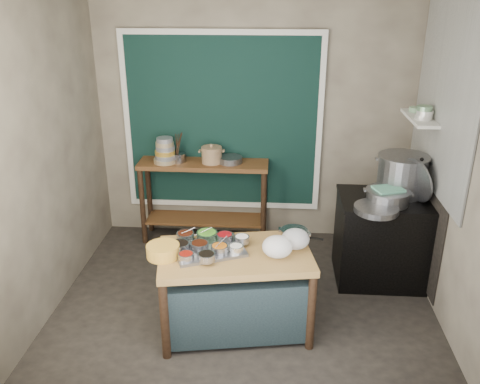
# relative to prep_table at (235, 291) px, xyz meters

# --- Properties ---
(floor) EXTENTS (3.50, 3.00, 0.02)m
(floor) POSITION_rel_prep_table_xyz_m (0.06, 0.38, -0.39)
(floor) COLOR #2D2822
(floor) RESTS_ON ground
(back_wall) EXTENTS (3.50, 0.02, 2.80)m
(back_wall) POSITION_rel_prep_table_xyz_m (0.06, 1.89, 1.02)
(back_wall) COLOR gray
(back_wall) RESTS_ON floor
(left_wall) EXTENTS (0.02, 3.00, 2.80)m
(left_wall) POSITION_rel_prep_table_xyz_m (-1.70, 0.38, 1.02)
(left_wall) COLOR gray
(left_wall) RESTS_ON floor
(right_wall) EXTENTS (0.02, 3.00, 2.80)m
(right_wall) POSITION_rel_prep_table_xyz_m (1.82, 0.38, 1.02)
(right_wall) COLOR gray
(right_wall) RESTS_ON floor
(curtain_panel) EXTENTS (2.10, 0.02, 1.90)m
(curtain_panel) POSITION_rel_prep_table_xyz_m (-0.29, 1.85, 0.98)
(curtain_panel) COLOR black
(curtain_panel) RESTS_ON back_wall
(curtain_frame) EXTENTS (2.22, 0.03, 2.02)m
(curtain_frame) POSITION_rel_prep_table_xyz_m (-0.29, 1.84, 0.98)
(curtain_frame) COLOR beige
(curtain_frame) RESTS_ON back_wall
(tile_panel) EXTENTS (0.02, 1.70, 1.70)m
(tile_panel) POSITION_rel_prep_table_xyz_m (1.79, 0.93, 1.48)
(tile_panel) COLOR #B2B2AA
(tile_panel) RESTS_ON right_wall
(soot_patch) EXTENTS (0.01, 1.30, 1.30)m
(soot_patch) POSITION_rel_prep_table_xyz_m (1.80, 1.03, 0.32)
(soot_patch) COLOR black
(soot_patch) RESTS_ON right_wall
(wall_shelf) EXTENTS (0.22, 0.70, 0.03)m
(wall_shelf) POSITION_rel_prep_table_xyz_m (1.69, 1.23, 1.23)
(wall_shelf) COLOR beige
(wall_shelf) RESTS_ON right_wall
(prep_table) EXTENTS (1.35, 0.92, 0.75)m
(prep_table) POSITION_rel_prep_table_xyz_m (0.00, 0.00, 0.00)
(prep_table) COLOR olive
(prep_table) RESTS_ON floor
(back_counter) EXTENTS (1.45, 0.40, 0.95)m
(back_counter) POSITION_rel_prep_table_xyz_m (-0.49, 1.66, 0.10)
(back_counter) COLOR brown
(back_counter) RESTS_ON floor
(stove_block) EXTENTS (0.90, 0.68, 0.85)m
(stove_block) POSITION_rel_prep_table_xyz_m (1.41, 0.93, 0.05)
(stove_block) COLOR black
(stove_block) RESTS_ON floor
(stove_top) EXTENTS (0.92, 0.69, 0.03)m
(stove_top) POSITION_rel_prep_table_xyz_m (1.41, 0.93, 0.49)
(stove_top) COLOR black
(stove_top) RESTS_ON stove_block
(condiment_tray) EXTENTS (0.67, 0.59, 0.03)m
(condiment_tray) POSITION_rel_prep_table_xyz_m (-0.22, 0.01, 0.39)
(condiment_tray) COLOR gray
(condiment_tray) RESTS_ON prep_table
(condiment_bowls) EXTENTS (0.64, 0.51, 0.07)m
(condiment_bowls) POSITION_rel_prep_table_xyz_m (-0.25, 0.03, 0.43)
(condiment_bowls) COLOR gray
(condiment_bowls) RESTS_ON condiment_tray
(yellow_basin) EXTENTS (0.33, 0.33, 0.10)m
(yellow_basin) POSITION_rel_prep_table_xyz_m (-0.58, -0.11, 0.43)
(yellow_basin) COLOR #B28D33
(yellow_basin) RESTS_ON prep_table
(saucepan) EXTENTS (0.29, 0.29, 0.13)m
(saucepan) POSITION_rel_prep_table_xyz_m (0.49, 0.20, 0.44)
(saucepan) COLOR gray
(saucepan) RESTS_ON prep_table
(plastic_bag_a) EXTENTS (0.29, 0.26, 0.18)m
(plastic_bag_a) POSITION_rel_prep_table_xyz_m (0.34, -0.05, 0.47)
(plastic_bag_a) COLOR white
(plastic_bag_a) RESTS_ON prep_table
(plastic_bag_b) EXTENTS (0.30, 0.28, 0.18)m
(plastic_bag_b) POSITION_rel_prep_table_xyz_m (0.49, 0.11, 0.46)
(plastic_bag_b) COLOR white
(plastic_bag_b) RESTS_ON prep_table
(bowl_stack) EXTENTS (0.25, 0.25, 0.28)m
(bowl_stack) POSITION_rel_prep_table_xyz_m (-0.91, 1.63, 0.70)
(bowl_stack) COLOR tan
(bowl_stack) RESTS_ON back_counter
(utensil_cup) EXTENTS (0.20, 0.20, 0.10)m
(utensil_cup) POSITION_rel_prep_table_xyz_m (-0.77, 1.66, 0.63)
(utensil_cup) COLOR gray
(utensil_cup) RESTS_ON back_counter
(ceramic_crock) EXTENTS (0.27, 0.27, 0.16)m
(ceramic_crock) POSITION_rel_prep_table_xyz_m (-0.39, 1.65, 0.66)
(ceramic_crock) COLOR #8F704E
(ceramic_crock) RESTS_ON back_counter
(wide_bowl) EXTENTS (0.35, 0.35, 0.07)m
(wide_bowl) POSITION_rel_prep_table_xyz_m (-0.19, 1.67, 0.61)
(wide_bowl) COLOR gray
(wide_bowl) RESTS_ON back_counter
(stock_pot) EXTENTS (0.61, 0.61, 0.39)m
(stock_pot) POSITION_rel_prep_table_xyz_m (1.54, 1.07, 0.70)
(stock_pot) COLOR gray
(stock_pot) RESTS_ON stove_top
(pot_lid) EXTENTS (0.27, 0.45, 0.43)m
(pot_lid) POSITION_rel_prep_table_xyz_m (1.64, 0.89, 0.72)
(pot_lid) COLOR gray
(pot_lid) RESTS_ON stove_top
(steamer) EXTENTS (0.49, 0.49, 0.14)m
(steamer) POSITION_rel_prep_table_xyz_m (1.37, 0.81, 0.57)
(steamer) COLOR gray
(steamer) RESTS_ON stove_top
(green_cloth) EXTENTS (0.31, 0.27, 0.02)m
(green_cloth) POSITION_rel_prep_table_xyz_m (1.37, 0.81, 0.65)
(green_cloth) COLOR #569B83
(green_cloth) RESTS_ON steamer
(shallow_pan) EXTENTS (0.41, 0.41, 0.05)m
(shallow_pan) POSITION_rel_prep_table_xyz_m (1.23, 0.61, 0.53)
(shallow_pan) COLOR gray
(shallow_pan) RESTS_ON stove_top
(shelf_bowl_stack) EXTENTS (0.16, 0.16, 0.13)m
(shelf_bowl_stack) POSITION_rel_prep_table_xyz_m (1.69, 1.13, 1.30)
(shelf_bowl_stack) COLOR silver
(shelf_bowl_stack) RESTS_ON wall_shelf
(shelf_bowl_green) EXTENTS (0.16, 0.16, 0.05)m
(shelf_bowl_green) POSITION_rel_prep_table_xyz_m (1.69, 1.43, 1.26)
(shelf_bowl_green) COLOR gray
(shelf_bowl_green) RESTS_ON wall_shelf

